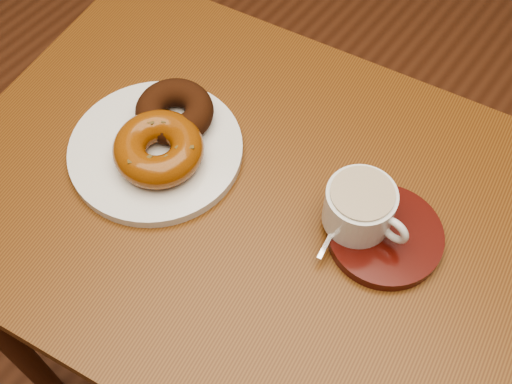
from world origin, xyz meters
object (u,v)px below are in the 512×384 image
Objects in this scene: donut_plate at (156,150)px; saucer at (385,236)px; coffee_cup at (360,207)px; cafe_table at (246,236)px.

saucer is (0.33, 0.08, 0.00)m from donut_plate.
donut_plate is at bearing -161.41° from coffee_cup.
coffee_cup reaches higher than cafe_table.
coffee_cup reaches higher than saucer.
donut_plate is 0.30m from coffee_cup.
donut_plate is 0.34m from saucer.
cafe_table is 0.23m from coffee_cup.
cafe_table is at bearing -164.44° from saucer.
saucer is 1.26× the size of coffee_cup.
coffee_cup is at bearing 13.41° from donut_plate.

